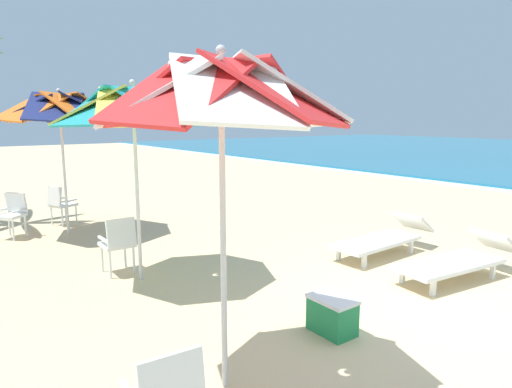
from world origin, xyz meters
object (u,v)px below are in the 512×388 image
plastic_chair_3 (12,212)px  beach_umbrella_1 (133,109)px  sun_lounger_2 (384,238)px  cooler_box (332,315)px  plastic_chair_1 (119,242)px  sun_lounger_1 (458,260)px  beach_umbrella_2 (60,109)px  beach_umbrella_0 (221,98)px  plastic_chair_2 (60,203)px

plastic_chair_3 → beach_umbrella_1: bearing=16.6°
sun_lounger_2 → cooler_box: (1.47, -2.77, -0.08)m
plastic_chair_1 → sun_lounger_1: (3.08, 3.86, -0.22)m
beach_umbrella_1 → beach_umbrella_2: 3.31m
beach_umbrella_0 → sun_lounger_2: bearing=110.7°
beach_umbrella_1 → plastic_chair_1: (-0.41, -0.16, -1.91)m
plastic_chair_1 → cooler_box: bearing=20.8°
plastic_chair_1 → cooler_box: 3.39m
cooler_box → beach_umbrella_2: bearing=-168.6°
plastic_chair_3 → sun_lounger_2: 6.98m
beach_umbrella_0 → beach_umbrella_2: size_ratio=0.99×
sun_lounger_2 → plastic_chair_1: bearing=-113.1°
sun_lounger_1 → plastic_chair_2: bearing=-151.0°
beach_umbrella_0 → cooler_box: (-0.13, 1.45, -2.24)m
beach_umbrella_2 → cooler_box: beach_umbrella_2 is taller
sun_lounger_1 → plastic_chair_3: bearing=-142.9°
plastic_chair_3 → plastic_chair_2: bearing=117.1°
plastic_chair_3 → cooler_box: (6.43, 2.13, -0.30)m
beach_umbrella_0 → beach_umbrella_2: bearing=177.9°
beach_umbrella_0 → plastic_chair_3: bearing=-174.0°
beach_umbrella_0 → beach_umbrella_2: (-6.18, 0.23, 0.03)m
beach_umbrella_1 → sun_lounger_1: beach_umbrella_1 is taller
beach_umbrella_1 → plastic_chair_3: 4.28m
plastic_chair_2 → sun_lounger_1: size_ratio=0.39×
beach_umbrella_2 → plastic_chair_2: beach_umbrella_2 is taller
beach_umbrella_0 → plastic_chair_3: 6.87m
plastic_chair_2 → sun_lounger_1: plastic_chair_2 is taller
beach_umbrella_0 → plastic_chair_3: (-6.56, -0.69, -1.94)m
plastic_chair_3 → cooler_box: bearing=18.3°
beach_umbrella_1 → sun_lounger_2: 4.55m
beach_umbrella_2 → cooler_box: 6.58m
plastic_chair_3 → sun_lounger_1: plastic_chair_3 is taller
beach_umbrella_2 → cooler_box: (6.06, 1.22, -2.26)m
beach_umbrella_1 → sun_lounger_1: size_ratio=1.27×
sun_lounger_2 → beach_umbrella_1: bearing=-108.7°
beach_umbrella_0 → sun_lounger_2: beach_umbrella_0 is taller
plastic_chair_1 → plastic_chair_3: 3.40m
plastic_chair_3 → cooler_box: plastic_chair_3 is taller
beach_umbrella_0 → plastic_chair_1: beach_umbrella_0 is taller
plastic_chair_2 → plastic_chair_3: same height
beach_umbrella_2 → sun_lounger_2: beach_umbrella_2 is taller
plastic_chair_2 → plastic_chair_3: bearing=-62.9°
plastic_chair_1 → beach_umbrella_2: 3.50m
plastic_chair_2 → sun_lounger_1: (6.86, 3.81, -0.22)m
beach_umbrella_0 → beach_umbrella_1: 2.91m
beach_umbrella_1 → cooler_box: (2.75, 1.04, -2.21)m
plastic_chair_2 → plastic_chair_3: 1.11m
sun_lounger_2 → beach_umbrella_0: bearing=-69.3°
beach_umbrella_1 → plastic_chair_2: size_ratio=3.23×
plastic_chair_1 → sun_lounger_1: bearing=51.4°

